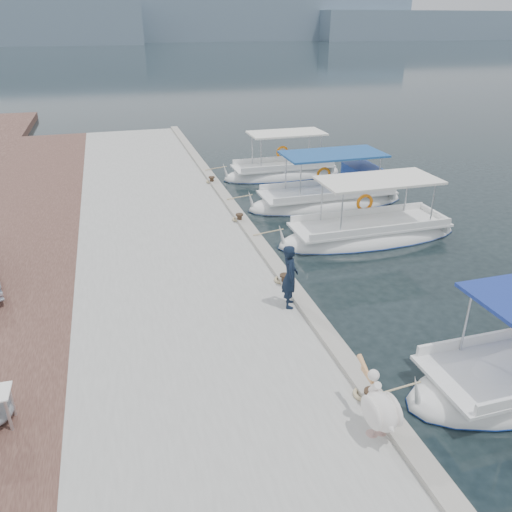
{
  "coord_description": "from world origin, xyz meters",
  "views": [
    {
      "loc": [
        -4.56,
        -10.06,
        7.19
      ],
      "look_at": [
        -1.0,
        2.12,
        1.2
      ],
      "focal_mm": 35.0,
      "sensor_mm": 36.0,
      "label": 1
    }
  ],
  "objects_px": {
    "pelican": "(380,408)",
    "fisherman": "(290,276)",
    "fishing_caique_e": "(283,174)",
    "fishing_caique_d": "(329,200)",
    "fishing_caique_c": "(369,235)"
  },
  "relations": [
    {
      "from": "pelican",
      "to": "fisherman",
      "type": "height_order",
      "value": "fisherman"
    },
    {
      "from": "fishing_caique_c",
      "to": "pelican",
      "type": "xyz_separation_m",
      "value": [
        -4.67,
        -9.07,
        0.96
      ]
    },
    {
      "from": "pelican",
      "to": "fishing_caique_c",
      "type": "bearing_deg",
      "value": 62.75
    },
    {
      "from": "pelican",
      "to": "fishing_caique_d",
      "type": "bearing_deg",
      "value": 69.64
    },
    {
      "from": "fishing_caique_e",
      "to": "pelican",
      "type": "distance_m",
      "value": 18.08
    },
    {
      "from": "fisherman",
      "to": "pelican",
      "type": "bearing_deg",
      "value": -164.44
    },
    {
      "from": "fishing_caique_d",
      "to": "pelican",
      "type": "bearing_deg",
      "value": -110.36
    },
    {
      "from": "fisherman",
      "to": "fishing_caique_e",
      "type": "bearing_deg",
      "value": -2.88
    },
    {
      "from": "fishing_caique_e",
      "to": "fisherman",
      "type": "height_order",
      "value": "fishing_caique_e"
    },
    {
      "from": "fishing_caique_e",
      "to": "fishing_caique_c",
      "type": "bearing_deg",
      "value": -87.42
    },
    {
      "from": "fishing_caique_c",
      "to": "fisherman",
      "type": "relative_size",
      "value": 4.12
    },
    {
      "from": "fishing_caique_e",
      "to": "fishing_caique_d",
      "type": "bearing_deg",
      "value": -83.51
    },
    {
      "from": "fishing_caique_e",
      "to": "fisherman",
      "type": "relative_size",
      "value": 3.67
    },
    {
      "from": "fishing_caique_c",
      "to": "fishing_caique_d",
      "type": "distance_m",
      "value": 3.89
    },
    {
      "from": "pelican",
      "to": "fisherman",
      "type": "xyz_separation_m",
      "value": [
        -0.0,
        4.65,
        0.26
      ]
    }
  ]
}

